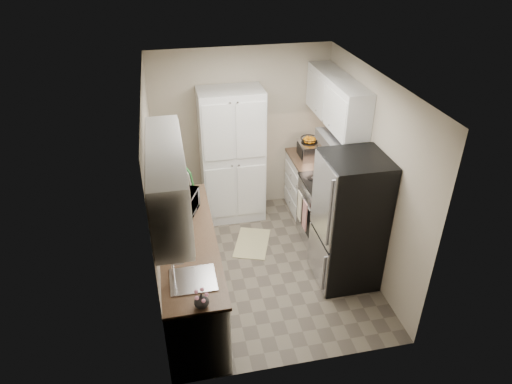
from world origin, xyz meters
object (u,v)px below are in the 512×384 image
(pantry_cabinet, at_px, (232,156))
(electric_range, at_px, (327,211))
(microwave, at_px, (181,205))
(toaster_oven, at_px, (310,150))
(wine_bottle, at_px, (184,190))
(refrigerator, at_px, (350,221))

(pantry_cabinet, xyz_separation_m, electric_range, (1.17, -0.93, -0.52))
(pantry_cabinet, height_order, microwave, pantry_cabinet)
(electric_range, distance_m, toaster_oven, 1.00)
(pantry_cabinet, bearing_deg, electric_range, -38.22)
(electric_range, xyz_separation_m, microwave, (-1.99, -0.33, 0.58))
(microwave, distance_m, toaster_oven, 2.29)
(microwave, relative_size, toaster_oven, 1.22)
(microwave, relative_size, wine_bottle, 1.76)
(wine_bottle, xyz_separation_m, toaster_oven, (1.91, 0.84, -0.02))
(wine_bottle, relative_size, toaster_oven, 0.69)
(pantry_cabinet, bearing_deg, refrigerator, -56.54)
(microwave, xyz_separation_m, toaster_oven, (1.97, 1.16, -0.02))
(toaster_oven, bearing_deg, pantry_cabinet, 176.67)
(pantry_cabinet, distance_m, refrigerator, 2.07)
(microwave, bearing_deg, refrigerator, -81.54)
(pantry_cabinet, height_order, electric_range, pantry_cabinet)
(electric_range, relative_size, refrigerator, 0.66)
(pantry_cabinet, bearing_deg, wine_bottle, -129.05)
(refrigerator, bearing_deg, pantry_cabinet, 123.46)
(electric_range, bearing_deg, microwave, -170.48)
(electric_range, bearing_deg, refrigerator, -92.48)
(electric_range, relative_size, wine_bottle, 4.11)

